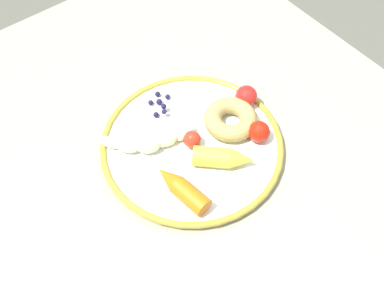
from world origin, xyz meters
TOP-DOWN VIEW (x-y plane):
  - ground_plane at (0.00, 0.00)m, footprint 6.00×6.00m
  - dining_table at (0.00, 0.00)m, footprint 0.97×0.93m
  - plate at (-0.03, -0.03)m, footprint 0.33×0.33m
  - banana at (0.02, 0.04)m, footprint 0.11×0.16m
  - carrot_orange at (-0.10, 0.05)m, footprint 0.11×0.05m
  - carrot_yellow at (-0.10, -0.04)m, footprint 0.10×0.10m
  - donut at (-0.04, -0.11)m, footprint 0.14×0.14m
  - blueberry_pile at (0.08, -0.03)m, footprint 0.06×0.05m
  - tomato_near at (-0.03, -0.03)m, footprint 0.03×0.03m
  - tomato_mid at (-0.09, -0.13)m, footprint 0.04×0.04m
  - tomato_far at (-0.02, -0.17)m, footprint 0.04×0.04m

SIDE VIEW (x-z plane):
  - ground_plane at x=0.00m, z-range 0.00..0.00m
  - dining_table at x=0.00m, z-range 0.27..0.97m
  - plate at x=-0.03m, z-range 0.70..0.72m
  - blueberry_pile at x=0.08m, z-range 0.71..0.73m
  - banana at x=0.02m, z-range 0.71..0.74m
  - tomato_near at x=-0.03m, z-range 0.71..0.74m
  - donut at x=-0.04m, z-range 0.71..0.75m
  - carrot_orange at x=-0.10m, z-range 0.71..0.75m
  - carrot_yellow at x=-0.10m, z-range 0.71..0.75m
  - tomato_mid at x=-0.09m, z-range 0.71..0.75m
  - tomato_far at x=-0.02m, z-range 0.71..0.75m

